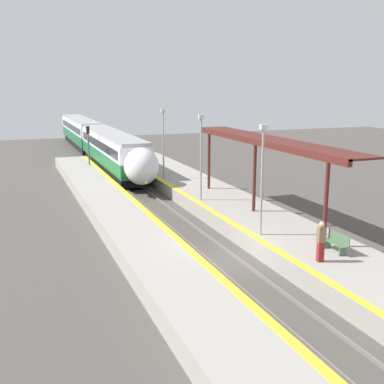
% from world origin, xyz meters
% --- Properties ---
extents(ground_plane, '(120.00, 120.00, 0.00)m').
position_xyz_m(ground_plane, '(0.00, 0.00, 0.00)').
color(ground_plane, '#4C4742').
extents(rail_left, '(0.08, 90.00, 0.15)m').
position_xyz_m(rail_left, '(-0.72, 0.00, 0.07)').
color(rail_left, slate).
rests_on(rail_left, ground_plane).
extents(rail_right, '(0.08, 90.00, 0.15)m').
position_xyz_m(rail_right, '(0.72, 0.00, 0.07)').
color(rail_right, slate).
rests_on(rail_right, ground_plane).
extents(train, '(2.79, 43.33, 3.93)m').
position_xyz_m(train, '(0.00, 35.37, 2.25)').
color(train, black).
rests_on(train, ground_plane).
extents(platform_right, '(4.57, 64.00, 0.93)m').
position_xyz_m(platform_right, '(3.97, 0.00, 0.46)').
color(platform_right, '#9E998E').
rests_on(platform_right, ground_plane).
extents(platform_left, '(3.25, 64.00, 0.93)m').
position_xyz_m(platform_left, '(-3.31, 0.00, 0.46)').
color(platform_left, '#9E998E').
rests_on(platform_left, ground_plane).
extents(platform_bench, '(0.44, 1.49, 0.89)m').
position_xyz_m(platform_bench, '(4.34, -2.84, 1.39)').
color(platform_bench, '#4C6B4C').
rests_on(platform_bench, platform_right).
extents(person_waiting, '(0.36, 0.24, 1.80)m').
position_xyz_m(person_waiting, '(2.90, -3.63, 1.86)').
color(person_waiting, maroon).
rests_on(person_waiting, platform_right).
extents(railway_signal, '(0.28, 0.28, 4.61)m').
position_xyz_m(railway_signal, '(-2.31, 25.93, 2.81)').
color(railway_signal, '#59595E').
rests_on(railway_signal, ground_plane).
extents(lamppost_near, '(0.36, 0.20, 5.62)m').
position_xyz_m(lamppost_near, '(2.34, 0.70, 4.12)').
color(lamppost_near, '#9E9EA3').
rests_on(lamppost_near, platform_right).
extents(lamppost_mid, '(0.36, 0.20, 5.62)m').
position_xyz_m(lamppost_mid, '(2.34, 8.86, 4.12)').
color(lamppost_mid, '#9E9EA3').
rests_on(lamppost_mid, platform_right).
extents(lamppost_far, '(0.36, 0.20, 5.62)m').
position_xyz_m(lamppost_far, '(2.34, 17.03, 4.12)').
color(lamppost_far, '#9E9EA3').
rests_on(lamppost_far, platform_right).
extents(station_canopy, '(2.02, 17.03, 4.40)m').
position_xyz_m(station_canopy, '(4.81, 5.00, 5.02)').
color(station_canopy, '#511E19').
rests_on(station_canopy, platform_right).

